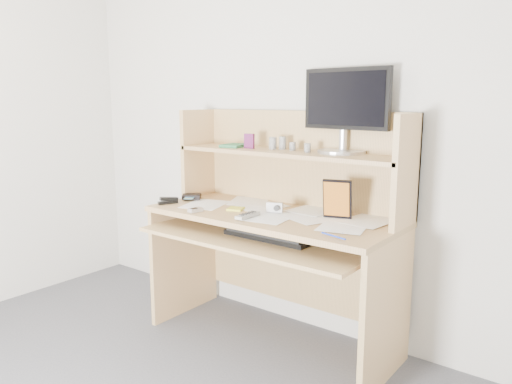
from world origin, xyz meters
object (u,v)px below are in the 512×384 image
Objects in this scene: desk at (280,220)px; game_case at (337,199)px; monitor at (345,108)px; keyboard at (270,235)px; tv_remote at (248,215)px.

desk is 6.74× the size of game_case.
game_case is 0.49m from monitor.
game_case is at bearing 35.94° from keyboard.
game_case is 0.40× the size of monitor.
tv_remote is at bearing -98.49° from desk.
desk is 2.85× the size of keyboard.
desk is at bearing 162.99° from game_case.
game_case is at bearing 0.62° from desk.
tv_remote is 0.80× the size of game_case.
monitor is (0.33, 0.42, 0.56)m from tv_remote.
tv_remote is at bearing -157.58° from keyboard.
desk reaches higher than tv_remote.
desk is 2.70× the size of monitor.
tv_remote is (-0.11, -0.05, 0.10)m from keyboard.
tv_remote is at bearing -165.10° from game_case.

